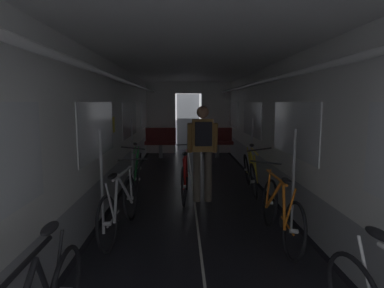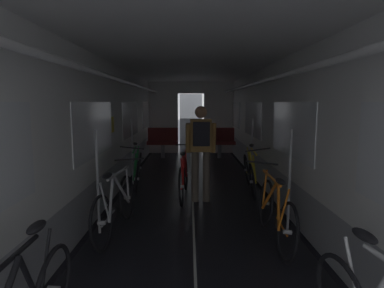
% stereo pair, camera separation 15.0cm
% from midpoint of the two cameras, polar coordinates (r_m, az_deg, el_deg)
% --- Properties ---
extents(train_car_shell, '(3.14, 12.34, 2.57)m').
position_cam_midpoint_polar(train_car_shell, '(5.65, 0.88, 6.90)').
color(train_car_shell, black).
rests_on(train_car_shell, ground).
extents(bench_seat_far_left, '(0.98, 0.51, 0.95)m').
position_cam_midpoint_polar(bench_seat_far_left, '(10.22, -4.80, 0.75)').
color(bench_seat_far_left, gray).
rests_on(bench_seat_far_left, ground).
extents(bench_seat_far_right, '(0.98, 0.51, 0.95)m').
position_cam_midpoint_polar(bench_seat_far_right, '(10.24, 5.30, 0.76)').
color(bench_seat_far_right, gray).
rests_on(bench_seat_far_right, ground).
extents(bicycle_yellow, '(0.44, 1.69, 0.96)m').
position_cam_midpoint_polar(bicycle_yellow, '(6.41, 10.86, -5.04)').
color(bicycle_yellow, black).
rests_on(bicycle_yellow, ground).
extents(bicycle_silver, '(0.45, 1.69, 0.95)m').
position_cam_midpoint_polar(bicycle_silver, '(4.45, -12.42, -10.62)').
color(bicycle_silver, black).
rests_on(bicycle_silver, ground).
extents(bicycle_green, '(0.44, 1.69, 0.95)m').
position_cam_midpoint_polar(bicycle_green, '(6.59, -8.97, -4.65)').
color(bicycle_green, black).
rests_on(bicycle_green, ground).
extents(bicycle_orange, '(0.44, 1.69, 0.95)m').
position_cam_midpoint_polar(bicycle_orange, '(4.25, 15.55, -11.61)').
color(bicycle_orange, black).
rests_on(bicycle_orange, ground).
extents(person_cyclist_aisle, '(0.53, 0.37, 1.69)m').
position_cam_midpoint_polar(person_cyclist_aisle, '(5.57, 2.36, -0.15)').
color(person_cyclist_aisle, brown).
rests_on(person_cyclist_aisle, ground).
extents(bicycle_red_in_aisle, '(0.44, 1.69, 0.94)m').
position_cam_midpoint_polar(bicycle_red_in_aisle, '(5.94, -0.77, -5.87)').
color(bicycle_red_in_aisle, black).
rests_on(bicycle_red_in_aisle, ground).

